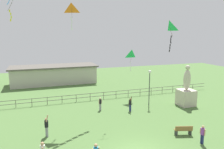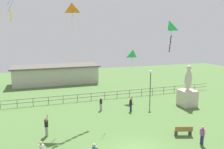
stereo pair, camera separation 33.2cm
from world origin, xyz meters
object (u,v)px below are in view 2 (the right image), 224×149
(park_bench, at_px, (183,130))
(person_3, at_px, (101,103))
(statue_monument, at_px, (187,94))
(person_1, at_px, (202,134))
(person_0, at_px, (46,125))
(kite_2, at_px, (133,55))
(person_5, at_px, (131,104))
(kite_5, at_px, (169,28))
(kite_0, at_px, (72,9))
(kite_4, at_px, (13,1))
(lamppost, at_px, (150,80))

(park_bench, bearing_deg, person_3, 120.17)
(statue_monument, distance_m, person_1, 9.84)
(person_0, relative_size, kite_2, 0.69)
(person_1, xyz_separation_m, person_3, (-5.32, 10.21, -0.01))
(person_5, height_order, kite_5, kite_5)
(kite_2, bearing_deg, park_bench, -91.65)
(statue_monument, height_order, kite_0, kite_0)
(kite_0, xyz_separation_m, kite_4, (-4.83, -3.22, 0.07))
(statue_monument, height_order, kite_5, kite_5)
(kite_0, relative_size, kite_5, 1.06)
(statue_monument, distance_m, kite_0, 16.32)
(statue_monument, bearing_deg, kite_4, -171.08)
(lamppost, height_order, person_5, lamppost)
(person_0, distance_m, person_5, 9.76)
(person_3, height_order, kite_5, kite_5)
(kite_0, bearing_deg, kite_5, -45.49)
(statue_monument, bearing_deg, park_bench, -128.41)
(statue_monument, distance_m, person_0, 16.64)
(lamppost, distance_m, kite_5, 9.93)
(person_1, bearing_deg, lamppost, 86.14)
(lamppost, height_order, kite_5, kite_5)
(person_0, relative_size, kite_4, 0.99)
(statue_monument, relative_size, person_3, 3.28)
(person_3, height_order, kite_2, kite_2)
(person_0, relative_size, kite_0, 0.76)
(kite_5, bearing_deg, person_0, 162.06)
(person_3, distance_m, kite_4, 13.61)
(park_bench, relative_size, kite_5, 0.64)
(lamppost, relative_size, kite_4, 2.17)
(person_3, height_order, kite_0, kite_0)
(statue_monument, distance_m, person_5, 7.22)
(lamppost, height_order, kite_0, kite_0)
(person_3, bearing_deg, statue_monument, -9.45)
(lamppost, relative_size, park_bench, 2.78)
(park_bench, xyz_separation_m, person_3, (-4.90, 8.43, 0.39))
(statue_monument, relative_size, kite_2, 1.73)
(kite_5, bearing_deg, statue_monument, 42.17)
(statue_monument, relative_size, person_0, 2.51)
(park_bench, height_order, person_0, person_0)
(person_1, relative_size, kite_0, 0.59)
(kite_0, height_order, kite_5, kite_0)
(kite_5, bearing_deg, person_1, -48.99)
(lamppost, bearing_deg, person_1, -93.86)
(person_1, height_order, person_5, person_5)
(kite_5, bearing_deg, kite_0, 134.51)
(person_5, bearing_deg, person_0, -159.49)
(person_3, xyz_separation_m, kite_5, (3.34, -7.94, 8.12))
(lamppost, bearing_deg, kite_4, -163.19)
(park_bench, xyz_separation_m, person_1, (0.42, -1.78, 0.40))
(park_bench, bearing_deg, kite_0, 138.61)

